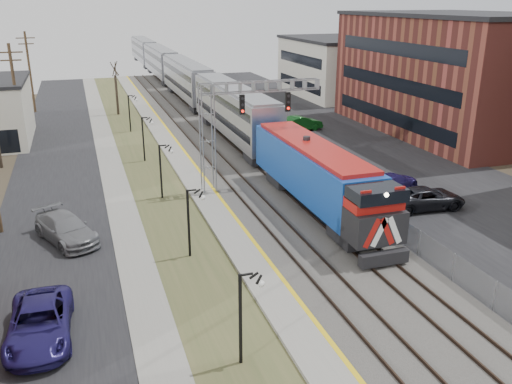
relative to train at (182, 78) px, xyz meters
name	(u,v)px	position (x,y,z in m)	size (l,w,h in m)	color
street_west	(55,179)	(-17.00, -34.10, -2.92)	(7.00, 120.00, 0.04)	black
sidewalk	(113,174)	(-12.50, -34.10, -2.90)	(2.00, 120.00, 0.08)	gray
grass_median	(149,171)	(-9.50, -34.10, -2.91)	(4.00, 120.00, 0.06)	#414A27
platform	(184,166)	(-6.50, -34.10, -2.82)	(2.00, 120.00, 0.24)	gray
ballast_bed	(240,162)	(-1.50, -34.10, -2.84)	(8.00, 120.00, 0.20)	#595651
parking_lot	(361,151)	(10.50, -34.10, -2.92)	(16.00, 120.00, 0.04)	black
platform_edge	(194,164)	(-5.62, -34.10, -2.69)	(0.24, 120.00, 0.01)	gold
track_near	(218,162)	(-3.50, -34.10, -2.66)	(1.58, 120.00, 0.15)	#2D2119
track_far	(256,158)	(0.00, -34.10, -2.66)	(1.58, 120.00, 0.15)	#2D2119
train	(182,78)	(0.00, 0.00, 0.00)	(3.00, 108.65, 5.33)	#1445A4
signal_gantry	(230,118)	(-4.28, -41.10, 2.65)	(9.00, 1.07, 8.15)	gray
lampposts	(188,222)	(-9.50, -50.81, -0.94)	(0.14, 62.14, 4.00)	black
fence	(284,150)	(2.70, -34.10, -2.14)	(0.04, 120.00, 1.60)	gray
bare_trees	(38,137)	(-18.16, -30.18, -0.24)	(12.30, 42.30, 5.95)	#382D23
car_lot_c	(426,198)	(7.51, -48.82, -2.19)	(2.48, 5.38, 1.50)	black
car_lot_d	(393,182)	(7.32, -44.91, -2.27)	(1.88, 4.62, 1.34)	#1F1752
car_lot_e	(334,162)	(5.49, -38.59, -2.27)	(1.57, 3.91, 1.33)	slate
car_lot_f	(300,124)	(8.28, -24.49, -2.12)	(1.73, 4.96, 1.64)	#0D4314
car_street_a	(40,324)	(-17.10, -56.89, -2.17)	(2.55, 5.53, 1.54)	navy
car_street_b	(66,229)	(-16.09, -46.76, -2.15)	(2.21, 5.45, 1.58)	slate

